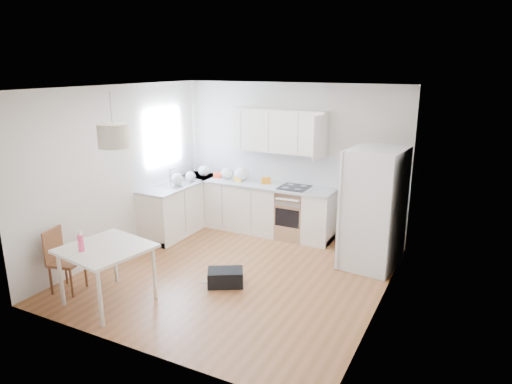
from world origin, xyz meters
TOP-DOWN VIEW (x-y plane):
  - floor at (0.00, 0.00)m, footprint 4.20×4.20m
  - ceiling at (0.00, 0.00)m, footprint 4.20×4.20m
  - wall_back at (0.00, 2.10)m, footprint 4.20×0.00m
  - wall_left at (-2.10, 0.00)m, footprint 0.00×4.20m
  - wall_right at (2.10, 0.00)m, footprint 0.00×4.20m
  - window_glassblock at (-2.09, 1.15)m, footprint 0.02×1.00m
  - cabinets_back at (-0.60, 1.80)m, footprint 3.00×0.60m
  - cabinets_left at (-1.80, 1.20)m, footprint 0.60×1.80m
  - counter_back at (-0.60, 1.80)m, footprint 3.02×0.64m
  - counter_left at (-1.80, 1.20)m, footprint 0.64×1.82m
  - backsplash_back at (-0.60, 2.09)m, footprint 3.00×0.01m
  - backsplash_left at (-2.09, 1.20)m, footprint 0.01×1.80m
  - upper_cabinets at (-0.15, 1.94)m, footprint 1.70×0.32m
  - range_oven at (0.20, 1.80)m, footprint 0.50×0.61m
  - sink at (-1.80, 1.15)m, footprint 0.50×0.80m
  - refrigerator at (1.73, 1.26)m, footprint 0.96×1.00m
  - dining_table at (-1.05, -1.44)m, footprint 1.13×1.13m
  - dining_chair at (-1.77, -1.46)m, footprint 0.44×0.44m
  - drink_bottle at (-1.21, -1.67)m, footprint 0.08×0.08m
  - gym_bag at (0.05, -0.35)m, footprint 0.58×0.52m
  - pendant_lamp at (-0.87, -1.33)m, footprint 0.42×0.42m
  - grocery_bag_a at (-1.68, 1.81)m, footprint 0.23×0.20m
  - grocery_bag_b at (-1.16, 1.81)m, footprint 0.24×0.21m
  - grocery_bag_c at (-0.86, 1.83)m, footprint 0.27×0.23m
  - grocery_bag_d at (-1.70, 1.38)m, footprint 0.20×0.17m
  - grocery_bag_e at (-1.73, 1.02)m, footprint 0.24×0.20m
  - snack_orange at (-0.36, 1.83)m, footprint 0.19×0.18m
  - snack_yellow at (-0.90, 1.78)m, footprint 0.15×0.09m
  - snack_red at (-1.38, 1.82)m, footprint 0.17×0.13m

SIDE VIEW (x-z plane):
  - floor at x=0.00m, z-range 0.00..0.00m
  - gym_bag at x=0.05m, z-range 0.00..0.23m
  - dining_chair at x=-1.77m, z-range 0.00..0.88m
  - cabinets_back at x=-0.60m, z-range 0.00..0.88m
  - cabinets_left at x=-1.80m, z-range 0.00..0.88m
  - range_oven at x=0.20m, z-range 0.00..0.88m
  - dining_table at x=-1.05m, z-range 0.30..1.07m
  - drink_bottle at x=-1.21m, z-range 0.77..1.03m
  - counter_back at x=-0.60m, z-range 0.88..0.92m
  - counter_left at x=-1.80m, z-range 0.88..0.92m
  - refrigerator at x=1.73m, z-range 0.00..1.82m
  - sink at x=-1.80m, z-range 0.84..0.99m
  - snack_yellow at x=-0.90m, z-range 0.92..1.02m
  - snack_red at x=-1.38m, z-range 0.92..1.02m
  - snack_orange at x=-0.36m, z-range 0.92..1.03m
  - grocery_bag_d at x=-1.70m, z-range 0.92..1.10m
  - grocery_bag_a at x=-1.68m, z-range 0.92..1.13m
  - grocery_bag_e at x=-1.73m, z-range 0.92..1.14m
  - grocery_bag_b at x=-1.16m, z-range 0.92..1.14m
  - grocery_bag_c at x=-0.86m, z-range 0.92..1.17m
  - backsplash_back at x=-0.60m, z-range 0.92..1.50m
  - backsplash_left at x=-2.09m, z-range 0.92..1.50m
  - wall_back at x=0.00m, z-range -0.75..3.45m
  - wall_left at x=-2.10m, z-range -0.75..3.45m
  - wall_right at x=2.10m, z-range -0.75..3.45m
  - window_glassblock at x=-2.09m, z-range 1.25..2.25m
  - upper_cabinets at x=-0.15m, z-range 1.50..2.25m
  - pendant_lamp at x=-0.87m, z-range 2.04..2.32m
  - ceiling at x=0.00m, z-range 2.70..2.70m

